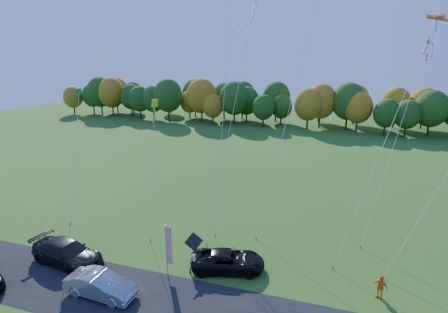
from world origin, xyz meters
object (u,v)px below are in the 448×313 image
(feather_flag, at_px, (168,245))
(silver_sedan, at_px, (101,285))
(black_suv, at_px, (228,260))
(person_east, at_px, (380,287))

(feather_flag, bearing_deg, silver_sedan, -132.73)
(black_suv, height_order, feather_flag, feather_flag)
(black_suv, relative_size, feather_flag, 1.38)
(person_east, distance_m, feather_flag, 14.21)
(silver_sedan, bearing_deg, black_suv, -51.00)
(silver_sedan, height_order, person_east, silver_sedan)
(silver_sedan, height_order, feather_flag, feather_flag)
(silver_sedan, bearing_deg, feather_flag, -40.61)
(black_suv, bearing_deg, feather_flag, 99.91)
(person_east, bearing_deg, feather_flag, -145.13)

